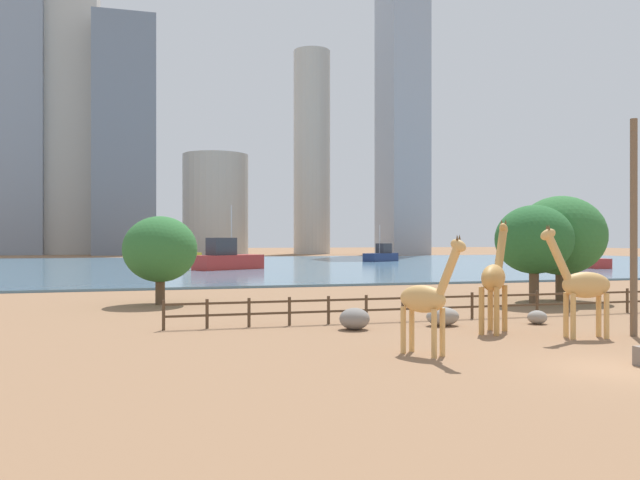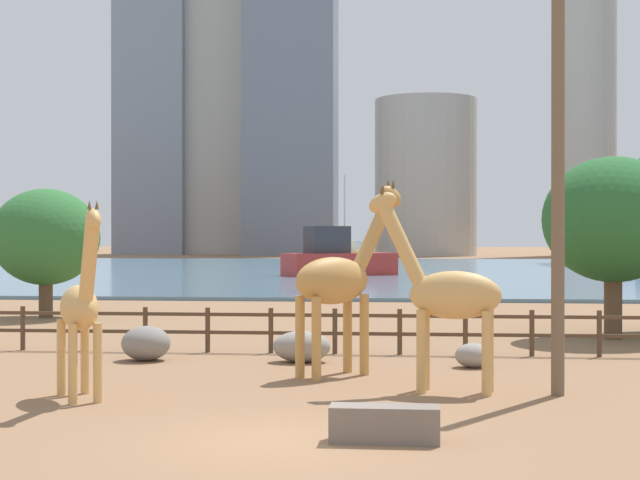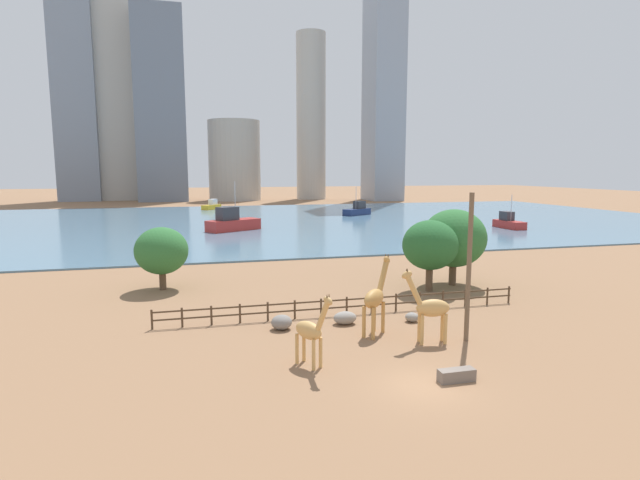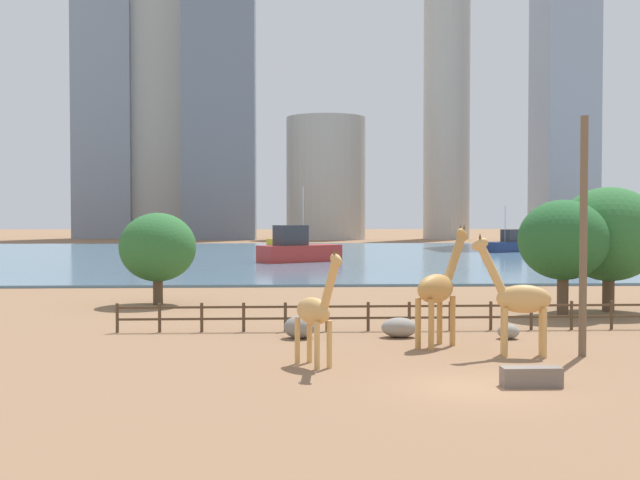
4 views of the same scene
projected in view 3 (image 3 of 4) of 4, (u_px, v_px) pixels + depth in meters
ground_plane at (245, 221)px, 100.16m from camera, size 400.00×400.00×0.00m
harbor_water at (247, 222)px, 97.27m from camera, size 180.00×86.00×0.20m
giraffe_tall at (311, 331)px, 25.53m from camera, size 1.76×2.51×4.08m
giraffe_companion at (430, 308)px, 29.00m from camera, size 3.02×1.10×4.51m
giraffe_young at (375, 298)px, 30.55m from camera, size 2.85×2.91×4.82m
utility_pole at (469, 268)px, 29.09m from camera, size 0.28×0.28×8.80m
boulder_near_fence at (412, 317)px, 33.34m from camera, size 0.92×0.84×0.63m
boulder_by_pole at (345, 318)px, 32.83m from camera, size 1.55×1.12×0.84m
boulder_small at (282, 322)px, 31.71m from camera, size 1.33×1.26×0.94m
feeding_trough at (456, 375)px, 23.94m from camera, size 1.80×0.60×0.60m
enclosure_fence at (347, 304)px, 34.84m from camera, size 26.12×0.14×1.30m
tree_left_large at (430, 245)px, 41.24m from camera, size 4.59×4.59×5.99m
tree_center_broad at (161, 251)px, 41.95m from camera, size 4.42×4.42×5.33m
tree_right_tall at (454, 238)px, 43.51m from camera, size 5.61×5.61×6.70m
boat_ferry at (357, 210)px, 110.35m from camera, size 7.23×5.90×6.28m
boat_sailboat at (232, 222)px, 81.90m from camera, size 9.35×7.35×8.07m
boat_tug at (212, 206)px, 126.50m from camera, size 5.18×5.90×2.56m
boat_barge at (509, 222)px, 85.50m from camera, size 2.40×6.42×5.74m
skyline_tower_needle at (385, 32)px, 161.76m from camera, size 10.41×14.03×109.01m
skyline_block_central at (311, 118)px, 171.83m from camera, size 10.11×10.11×56.06m
skyline_tower_glass at (235, 161)px, 166.87m from camera, size 17.18×17.18×26.35m
skyline_block_left at (71, 30)px, 156.33m from camera, size 12.90×8.08×107.17m
skyline_block_right at (161, 106)px, 159.27m from camera, size 15.36×11.36×60.69m
skyline_tower_short at (114, 76)px, 165.92m from camera, size 15.72×14.70×82.07m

